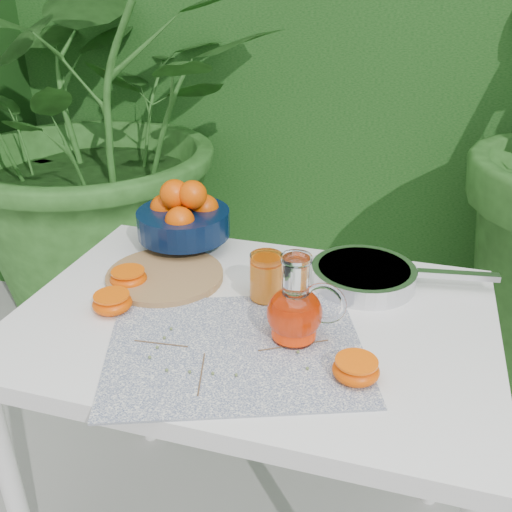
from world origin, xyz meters
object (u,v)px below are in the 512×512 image
(cutting_board, at_px, (165,276))
(fruit_bowl, at_px, (184,217))
(saute_pan, at_px, (365,275))
(juice_pitcher, at_px, (296,311))
(white_table, at_px, (253,346))

(cutting_board, distance_m, fruit_bowl, 0.19)
(saute_pan, bearing_deg, juice_pitcher, -112.05)
(saute_pan, bearing_deg, white_table, -136.51)
(juice_pitcher, bearing_deg, saute_pan, 67.95)
(white_table, bearing_deg, saute_pan, 43.49)
(fruit_bowl, distance_m, saute_pan, 0.49)
(fruit_bowl, xyz_separation_m, juice_pitcher, (0.37, -0.33, -0.02))
(cutting_board, relative_size, saute_pan, 0.63)
(white_table, height_order, juice_pitcher, juice_pitcher)
(white_table, distance_m, saute_pan, 0.31)
(cutting_board, distance_m, juice_pitcher, 0.39)
(fruit_bowl, distance_m, juice_pitcher, 0.50)
(fruit_bowl, height_order, saute_pan, fruit_bowl)
(cutting_board, bearing_deg, saute_pan, 13.61)
(cutting_board, bearing_deg, fruit_bowl, 96.98)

